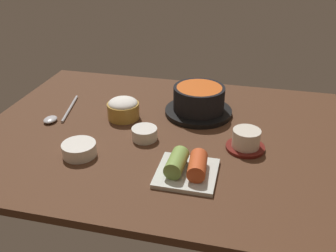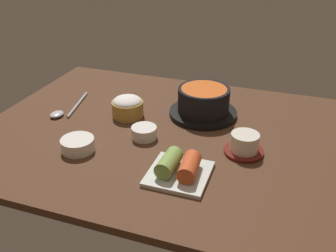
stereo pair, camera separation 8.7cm
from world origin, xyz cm
name	(u,v)px [view 2 (the right image)]	position (x,y,z in cm)	size (l,w,h in cm)	color
dining_table	(164,134)	(0.00, 0.00, 1.00)	(100.00, 76.00, 2.00)	#4C2D1C
stone_pot	(203,103)	(7.76, 13.00, 6.09)	(19.91, 19.91, 8.56)	black
rice_bowl	(128,106)	(-13.11, 5.34, 5.15)	(9.25, 9.25, 6.21)	#B78C38
tea_cup_with_saucer	(244,144)	(22.54, -3.81, 4.50)	(9.84, 9.84, 5.34)	maroon
banchan_cup_center	(144,132)	(-3.66, -4.99, 3.72)	(6.75, 6.75, 3.19)	white
kimchi_plate	(179,168)	(10.25, -18.25, 4.01)	(13.55, 13.55, 5.07)	silver
side_bowl_near	(78,144)	(-16.97, -16.21, 3.75)	(8.37, 8.37, 3.25)	white
spoon	(64,111)	(-32.13, 1.04, 2.61)	(5.83, 19.64, 1.35)	#B7B7BC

